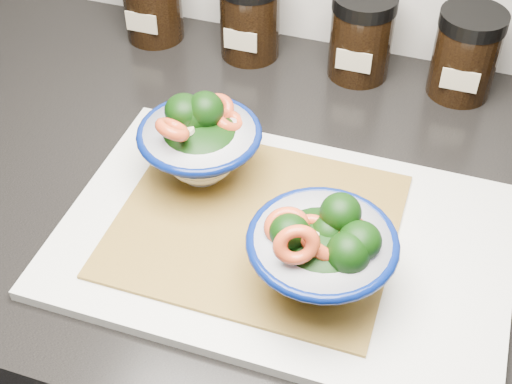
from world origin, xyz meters
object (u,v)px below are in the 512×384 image
(bowl_left, at_px, (200,142))
(spice_jar_d, at_px, (466,54))
(cutting_board, at_px, (284,240))
(spice_jar_a, at_px, (152,0))
(bowl_right, at_px, (322,252))
(spice_jar_c, at_px, (361,36))
(spice_jar_b, at_px, (250,16))

(bowl_left, relative_size, spice_jar_d, 1.17)
(cutting_board, height_order, spice_jar_d, spice_jar_d)
(bowl_left, relative_size, spice_jar_a, 1.17)
(bowl_right, distance_m, spice_jar_d, 0.38)
(bowl_left, distance_m, bowl_right, 0.20)
(bowl_right, relative_size, spice_jar_c, 1.22)
(bowl_left, height_order, spice_jar_a, same)
(spice_jar_a, height_order, spice_jar_b, same)
(cutting_board, height_order, bowl_right, bowl_right)
(bowl_right, relative_size, spice_jar_b, 1.22)
(spice_jar_c, bearing_deg, cutting_board, -90.77)
(cutting_board, bearing_deg, spice_jar_d, 67.21)
(bowl_right, xyz_separation_m, spice_jar_a, (-0.34, 0.37, -0.00))
(spice_jar_b, distance_m, spice_jar_d, 0.28)
(bowl_right, bearing_deg, spice_jar_a, 132.08)
(bowl_right, height_order, spice_jar_d, bowl_right)
(spice_jar_a, bearing_deg, spice_jar_d, 0.00)
(spice_jar_d, bearing_deg, cutting_board, -112.79)
(cutting_board, bearing_deg, bowl_right, -45.42)
(bowl_left, xyz_separation_m, spice_jar_b, (-0.03, 0.26, -0.00))
(spice_jar_d, bearing_deg, spice_jar_a, 180.00)
(bowl_right, distance_m, spice_jar_b, 0.42)
(bowl_right, xyz_separation_m, spice_jar_d, (0.09, 0.37, -0.00))
(spice_jar_a, height_order, spice_jar_c, same)
(spice_jar_c, bearing_deg, bowl_right, -83.03)
(spice_jar_b, bearing_deg, spice_jar_a, 180.00)
(cutting_board, relative_size, spice_jar_d, 3.98)
(cutting_board, bearing_deg, bowl_left, 152.03)
(bowl_right, height_order, spice_jar_a, bowl_right)
(bowl_right, height_order, spice_jar_b, bowl_right)
(spice_jar_a, bearing_deg, cutting_board, -48.33)
(spice_jar_b, bearing_deg, bowl_left, -82.76)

